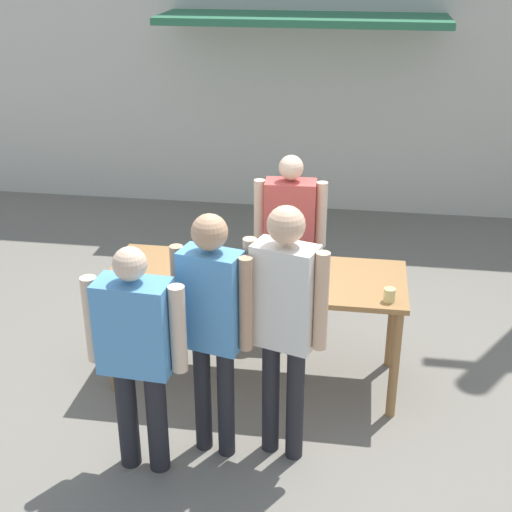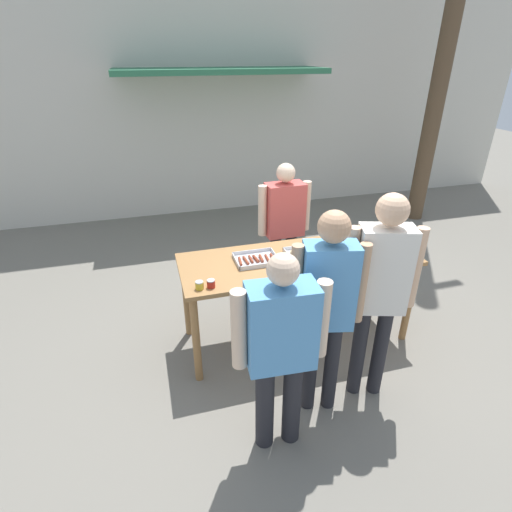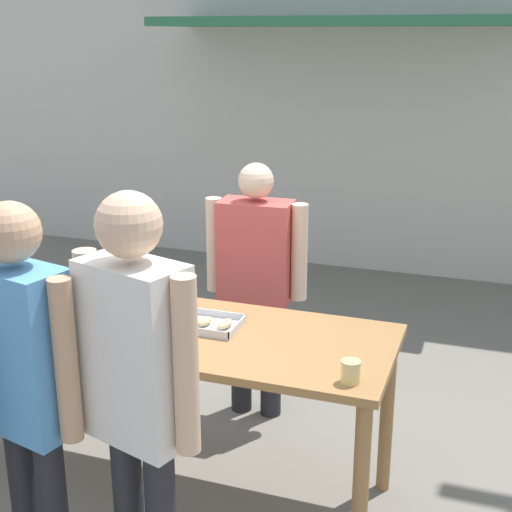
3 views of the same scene
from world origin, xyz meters
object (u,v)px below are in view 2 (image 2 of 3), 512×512
Objects in this scene: condiment_jar_mustard at (199,285)px; person_customer_holding_hotdog at (281,342)px; food_tray_buns at (309,252)px; person_customer_waiting_in_line at (327,300)px; person_customer_with_cup at (380,283)px; condiment_jar_ketchup at (211,284)px; food_tray_sausages at (256,260)px; beer_cup at (408,253)px; person_server_behind_table at (284,220)px.

person_customer_holding_hotdog is (0.41, -0.85, -0.02)m from condiment_jar_mustard.
person_customer_waiting_in_line is at bearing -105.75° from food_tray_buns.
person_customer_with_cup reaches higher than condiment_jar_mustard.
person_customer_holding_hotdog reaches higher than condiment_jar_ketchup.
condiment_jar_mustard reaches higher than food_tray_buns.
condiment_jar_mustard is at bearing 179.25° from condiment_jar_ketchup.
condiment_jar_ketchup is (-1.02, -0.35, 0.02)m from food_tray_buns.
food_tray_buns is 0.27× the size of person_customer_waiting_in_line.
person_customer_with_cup reaches higher than person_customer_holding_hotdog.
condiment_jar_ketchup is at bearing -144.39° from food_tray_sausages.
food_tray_sausages is 1.18m from person_customer_with_cup.
beer_cup reaches higher than food_tray_buns.
person_customer_holding_hotdog is at bearing -64.04° from condiment_jar_mustard.
person_customer_waiting_in_line is at bearing -74.55° from food_tray_sausages.
condiment_jar_mustard is (-1.12, -0.35, 0.02)m from food_tray_buns.
person_customer_holding_hotdog is at bearing -120.61° from food_tray_buns.
person_customer_with_cup is at bearing -87.07° from person_server_behind_table.
person_customer_holding_hotdog is 0.92× the size of person_customer_waiting_in_line.
person_customer_waiting_in_line reaches higher than person_customer_holding_hotdog.
person_customer_with_cup is 1.04× the size of person_customer_waiting_in_line.
person_customer_holding_hotdog reaches higher than food_tray_buns.
person_customer_waiting_in_line is (-0.27, -0.97, 0.11)m from food_tray_buns.
food_tray_buns is at bearing 18.83° from condiment_jar_ketchup.
beer_cup is (1.40, -0.34, 0.04)m from food_tray_sausages.
food_tray_sausages is 0.68m from condiment_jar_mustard.
food_tray_buns is 1.17m from condiment_jar_mustard.
food_tray_sausages is at bearing -61.07° from person_customer_waiting_in_line.
person_customer_holding_hotdog is at bearing -151.38° from beer_cup.
condiment_jar_ketchup is at bearing -133.91° from person_server_behind_table.
condiment_jar_ketchup is 0.71× the size of beer_cup.
person_server_behind_table is (0.57, 0.83, 0.01)m from food_tray_sausages.
condiment_jar_mustard is 0.04× the size of person_customer_with_cup.
person_server_behind_table is at bearing -86.20° from person_customer_waiting_in_line.
person_customer_waiting_in_line reaches higher than condiment_jar_ketchup.
person_customer_holding_hotdog is at bearing -112.11° from person_server_behind_table.
person_customer_with_cup reaches higher than person_server_behind_table.
beer_cup is 1.78m from person_customer_holding_hotdog.
condiment_jar_ketchup is at bearing -8.35° from person_customer_with_cup.
person_server_behind_table is 1.82m from person_customer_waiting_in_line.
beer_cup is 1.43m from person_server_behind_table.
person_customer_holding_hotdog reaches higher than beer_cup.
condiment_jar_ketchup is 0.04× the size of person_customer_waiting_in_line.
person_customer_holding_hotdog is (-0.74, -2.02, -0.00)m from person_server_behind_table.
food_tray_buns is 0.29× the size of person_customer_holding_hotdog.
person_server_behind_table is (1.15, 1.18, -0.01)m from condiment_jar_mustard.
condiment_jar_ketchup is at bearing -161.17° from food_tray_buns.
person_customer_holding_hotdog is (-0.17, -1.19, 0.00)m from food_tray_sausages.
person_customer_holding_hotdog is at bearing 41.28° from person_customer_waiting_in_line.
condiment_jar_ketchup is 0.04× the size of person_server_behind_table.
condiment_jar_mustard is 1.05m from person_customer_waiting_in_line.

